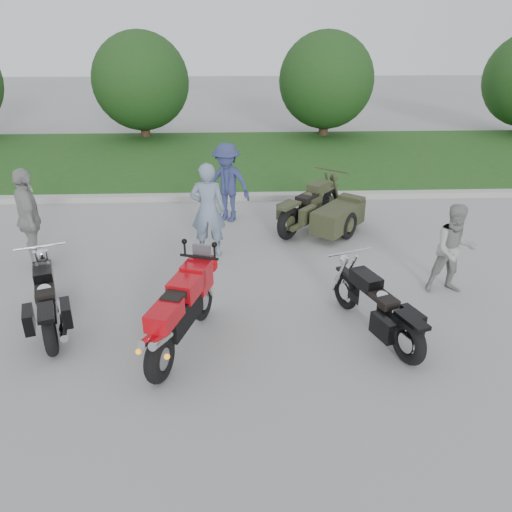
{
  "coord_description": "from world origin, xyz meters",
  "views": [
    {
      "loc": [
        0.5,
        -6.39,
        4.14
      ],
      "look_at": [
        0.8,
        0.78,
        0.8
      ],
      "focal_mm": 35.0,
      "sensor_mm": 36.0,
      "label": 1
    }
  ],
  "objects_px": {
    "person_back": "(29,219)",
    "person_stripe": "(208,210)",
    "cruiser_left": "(48,303)",
    "person_grey": "(454,250)",
    "person_denim": "(227,183)",
    "cruiser_right": "(379,310)",
    "sportbike_red": "(181,311)",
    "cruiser_sidecar": "(325,213)"
  },
  "relations": [
    {
      "from": "sportbike_red",
      "to": "cruiser_left",
      "type": "height_order",
      "value": "sportbike_red"
    },
    {
      "from": "person_stripe",
      "to": "cruiser_right",
      "type": "bearing_deg",
      "value": 135.39
    },
    {
      "from": "person_back",
      "to": "person_stripe",
      "type": "bearing_deg",
      "value": -109.9
    },
    {
      "from": "sportbike_red",
      "to": "person_stripe",
      "type": "distance_m",
      "value": 3.18
    },
    {
      "from": "sportbike_red",
      "to": "cruiser_sidecar",
      "type": "bearing_deg",
      "value": 74.81
    },
    {
      "from": "person_stripe",
      "to": "person_grey",
      "type": "relative_size",
      "value": 1.19
    },
    {
      "from": "sportbike_red",
      "to": "person_denim",
      "type": "distance_m",
      "value": 5.08
    },
    {
      "from": "cruiser_right",
      "to": "person_denim",
      "type": "height_order",
      "value": "person_denim"
    },
    {
      "from": "cruiser_right",
      "to": "person_grey",
      "type": "height_order",
      "value": "person_grey"
    },
    {
      "from": "person_denim",
      "to": "person_back",
      "type": "relative_size",
      "value": 0.95
    },
    {
      "from": "cruiser_left",
      "to": "person_stripe",
      "type": "distance_m",
      "value": 3.45
    },
    {
      "from": "person_back",
      "to": "person_grey",
      "type": "bearing_deg",
      "value": -127.12
    },
    {
      "from": "cruiser_left",
      "to": "person_denim",
      "type": "height_order",
      "value": "person_denim"
    },
    {
      "from": "cruiser_sidecar",
      "to": "person_grey",
      "type": "height_order",
      "value": "person_grey"
    },
    {
      "from": "cruiser_sidecar",
      "to": "person_grey",
      "type": "bearing_deg",
      "value": -19.4
    },
    {
      "from": "sportbike_red",
      "to": "cruiser_right",
      "type": "height_order",
      "value": "sportbike_red"
    },
    {
      "from": "person_grey",
      "to": "person_denim",
      "type": "relative_size",
      "value": 0.87
    },
    {
      "from": "cruiser_sidecar",
      "to": "person_grey",
      "type": "xyz_separation_m",
      "value": [
        1.66,
        -2.71,
        0.33
      ]
    },
    {
      "from": "cruiser_right",
      "to": "cruiser_sidecar",
      "type": "height_order",
      "value": "cruiser_sidecar"
    },
    {
      "from": "person_denim",
      "to": "person_stripe",
      "type": "bearing_deg",
      "value": -72.52
    },
    {
      "from": "cruiser_right",
      "to": "cruiser_left",
      "type": "bearing_deg",
      "value": 154.85
    },
    {
      "from": "sportbike_red",
      "to": "cruiser_right",
      "type": "xyz_separation_m",
      "value": [
        2.8,
        0.19,
        -0.18
      ]
    },
    {
      "from": "cruiser_left",
      "to": "cruiser_sidecar",
      "type": "distance_m",
      "value": 5.92
    },
    {
      "from": "person_stripe",
      "to": "person_back",
      "type": "distance_m",
      "value": 3.23
    },
    {
      "from": "cruiser_left",
      "to": "person_back",
      "type": "height_order",
      "value": "person_back"
    },
    {
      "from": "cruiser_right",
      "to": "person_back",
      "type": "height_order",
      "value": "person_back"
    },
    {
      "from": "sportbike_red",
      "to": "person_grey",
      "type": "relative_size",
      "value": 1.36
    },
    {
      "from": "person_stripe",
      "to": "cruiser_left",
      "type": "bearing_deg",
      "value": 53.29
    },
    {
      "from": "cruiser_right",
      "to": "person_back",
      "type": "xyz_separation_m",
      "value": [
        -5.76,
        2.55,
        0.51
      ]
    },
    {
      "from": "sportbike_red",
      "to": "cruiser_left",
      "type": "distance_m",
      "value": 2.1
    },
    {
      "from": "cruiser_right",
      "to": "person_back",
      "type": "relative_size",
      "value": 1.11
    },
    {
      "from": "person_stripe",
      "to": "person_denim",
      "type": "xyz_separation_m",
      "value": [
        0.34,
        1.88,
        -0.03
      ]
    },
    {
      "from": "cruiser_left",
      "to": "sportbike_red",
      "type": "bearing_deg",
      "value": -36.11
    },
    {
      "from": "cruiser_left",
      "to": "person_denim",
      "type": "bearing_deg",
      "value": 40.04
    },
    {
      "from": "sportbike_red",
      "to": "cruiser_sidecar",
      "type": "height_order",
      "value": "sportbike_red"
    },
    {
      "from": "person_denim",
      "to": "person_back",
      "type": "xyz_separation_m",
      "value": [
        -3.54,
        -2.29,
        0.04
      ]
    },
    {
      "from": "sportbike_red",
      "to": "person_grey",
      "type": "bearing_deg",
      "value": 36.28
    },
    {
      "from": "cruiser_left",
      "to": "person_back",
      "type": "relative_size",
      "value": 1.12
    },
    {
      "from": "cruiser_right",
      "to": "person_stripe",
      "type": "bearing_deg",
      "value": 110.42
    },
    {
      "from": "person_back",
      "to": "cruiser_left",
      "type": "bearing_deg",
      "value": 176.66
    },
    {
      "from": "cruiser_right",
      "to": "sportbike_red",
      "type": "bearing_deg",
      "value": 163.52
    },
    {
      "from": "cruiser_right",
      "to": "person_stripe",
      "type": "height_order",
      "value": "person_stripe"
    }
  ]
}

